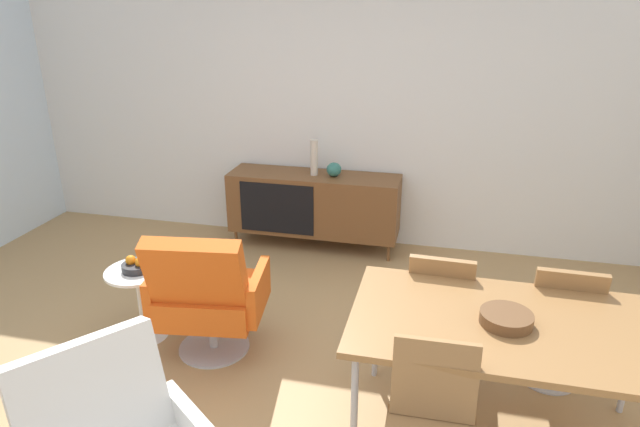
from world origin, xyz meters
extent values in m
plane|color=tan|center=(0.00, 0.00, 0.00)|extent=(8.32, 8.32, 0.00)
cube|color=white|center=(0.00, 2.60, 1.40)|extent=(6.80, 0.12, 2.80)
cube|color=brown|center=(-0.19, 2.30, 0.44)|extent=(1.60, 0.44, 0.56)
cube|color=black|center=(-0.49, 2.08, 0.44)|extent=(0.70, 0.01, 0.48)
cylinder|color=brown|center=(-0.93, 2.13, 0.08)|extent=(0.03, 0.03, 0.16)
cylinder|color=brown|center=(0.55, 2.13, 0.08)|extent=(0.03, 0.03, 0.16)
cylinder|color=brown|center=(-0.93, 2.47, 0.08)|extent=(0.03, 0.03, 0.16)
cylinder|color=brown|center=(0.55, 2.47, 0.08)|extent=(0.03, 0.03, 0.16)
ellipsoid|color=#337266|center=(0.00, 2.30, 0.78)|extent=(0.14, 0.14, 0.13)
cylinder|color=beige|center=(-0.19, 2.30, 0.89)|extent=(0.07, 0.07, 0.33)
cube|color=olive|center=(1.38, 0.07, 0.72)|extent=(1.60, 0.90, 0.04)
cylinder|color=#B7B7BC|center=(0.66, -0.32, 0.35)|extent=(0.04, 0.04, 0.70)
cylinder|color=#B7B7BC|center=(0.66, 0.46, 0.35)|extent=(0.04, 0.04, 0.70)
cylinder|color=#B7B7BC|center=(2.10, 0.46, 0.35)|extent=(0.04, 0.04, 0.70)
cylinder|color=brown|center=(1.35, 0.05, 0.77)|extent=(0.26, 0.26, 0.06)
cube|color=#9E7042|center=(1.73, 0.69, 0.45)|extent=(0.41, 0.41, 0.05)
cube|color=#9E7042|center=(1.73, 0.51, 0.67)|extent=(0.38, 0.10, 0.38)
cylinder|color=#B7B7BC|center=(1.73, 0.69, 0.21)|extent=(0.04, 0.04, 0.42)
cylinder|color=#B7B7BC|center=(1.73, 0.69, 0.01)|extent=(0.36, 0.36, 0.01)
cube|color=#9E7042|center=(1.03, -0.37, 0.67)|extent=(0.38, 0.10, 0.38)
cube|color=#9E7042|center=(1.03, 0.69, 0.45)|extent=(0.41, 0.41, 0.05)
cube|color=#9E7042|center=(1.03, 0.51, 0.67)|extent=(0.38, 0.10, 0.38)
cylinder|color=#B7B7BC|center=(1.03, 0.69, 0.21)|extent=(0.04, 0.04, 0.42)
cylinder|color=#B7B7BC|center=(1.03, 0.69, 0.01)|extent=(0.36, 0.36, 0.01)
cube|color=#D85919|center=(-0.45, 0.50, 0.38)|extent=(0.67, 0.64, 0.20)
cube|color=#D85919|center=(-0.42, 0.26, 0.69)|extent=(0.63, 0.35, 0.51)
cube|color=#D85919|center=(-0.12, 0.54, 0.46)|extent=(0.13, 0.51, 0.28)
cube|color=#D85919|center=(-0.78, 0.45, 0.46)|extent=(0.13, 0.51, 0.28)
cylinder|color=#B7B7BC|center=(-0.45, 0.50, 0.14)|extent=(0.06, 0.06, 0.28)
cylinder|color=#B7B7BC|center=(-0.45, 0.50, 0.01)|extent=(0.48, 0.48, 0.02)
cube|color=silver|center=(-0.36, -0.86, 0.69)|extent=(0.58, 0.64, 0.51)
cylinder|color=white|center=(-0.99, 0.53, 0.51)|extent=(0.44, 0.44, 0.02)
cylinder|color=white|center=(-0.99, 0.53, 0.25)|extent=(0.05, 0.05, 0.50)
cone|color=white|center=(-0.99, 0.53, 0.01)|extent=(0.32, 0.32, 0.02)
cylinder|color=#262628|center=(-0.99, 0.53, 0.55)|extent=(0.20, 0.20, 0.05)
sphere|color=orange|center=(-0.95, 0.52, 0.59)|extent=(0.07, 0.07, 0.07)
sphere|color=orange|center=(-1.03, 0.53, 0.59)|extent=(0.07, 0.07, 0.07)
camera|label=1|loc=(1.00, -2.45, 2.25)|focal=30.97mm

